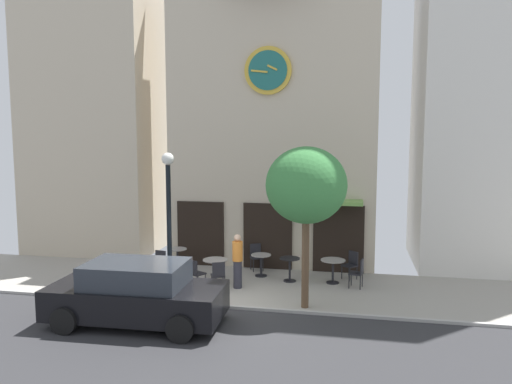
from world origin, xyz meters
name	(u,v)px	position (x,y,z in m)	size (l,w,h in m)	color
ground_plane	(203,322)	(0.00, -1.01, -0.02)	(25.32, 10.56, 0.13)	#9E998E
clock_building	(274,102)	(0.75, 5.45, 5.84)	(7.31, 3.69, 11.39)	beige
neighbor_building_left	(102,108)	(-6.59, 6.51, 5.77)	(5.06, 4.51, 11.53)	beige
neighbor_building_right	(502,39)	(8.55, 6.36, 7.96)	(5.41, 4.21, 15.93)	silver
street_lamp	(169,222)	(-1.64, 1.05, 2.11)	(0.36, 0.36, 4.15)	black
street_tree	(306,186)	(2.42, 0.51, 3.31)	(2.16, 1.94, 4.36)	brown
cafe_table_center_right	(177,256)	(-2.27, 3.38, 0.52)	(0.65, 0.65, 0.76)	black
cafe_table_center	(215,265)	(-0.58, 2.22, 0.56)	(0.79, 0.79, 0.75)	black
cafe_table_rightmost	(261,261)	(0.70, 3.22, 0.50)	(0.66, 0.66, 0.73)	black
cafe_table_leftmost	(290,266)	(1.71, 2.82, 0.51)	(0.64, 0.64, 0.76)	black
cafe_table_center_left	(333,266)	(3.07, 2.89, 0.56)	(0.77, 0.77, 0.76)	black
cafe_chair_under_awning	(359,271)	(3.86, 2.54, 0.53)	(0.47, 0.47, 0.90)	black
cafe_chair_facing_street	(351,263)	(3.63, 3.49, 0.53)	(0.56, 0.56, 0.90)	black
cafe_chair_mid_row	(195,272)	(-1.00, 1.50, 0.53)	(0.55, 0.55, 0.90)	black
cafe_chair_curbside	(162,261)	(-2.48, 2.53, 0.53)	(0.47, 0.47, 0.90)	black
cafe_chair_right_end	(256,255)	(0.39, 3.96, 0.53)	(0.54, 0.54, 0.90)	black
cafe_chair_left_end	(218,274)	(-0.26, 1.43, 0.53)	(0.53, 0.53, 0.90)	black
pedestrian_orange	(238,260)	(0.24, 1.82, 0.86)	(0.42, 0.42, 1.67)	#2D2D38
parked_car_black	(136,294)	(-1.54, -1.47, 0.76)	(4.35, 2.11, 1.55)	black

